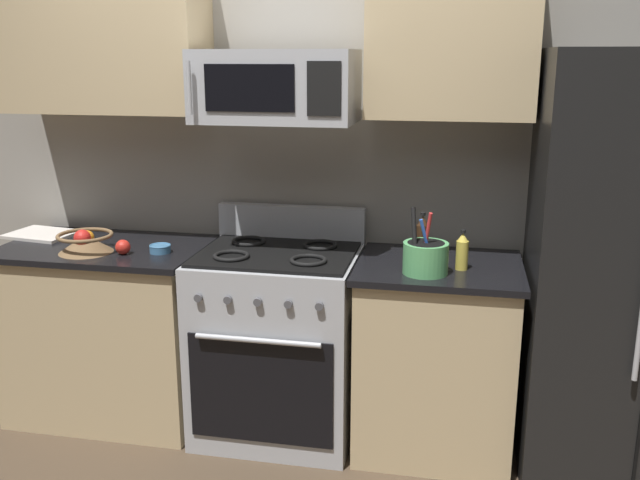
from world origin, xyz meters
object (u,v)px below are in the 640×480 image
Objects in this scene: microwave at (276,86)px; fruit_basket at (85,242)px; bottle_oil at (462,252)px; prep_bowl at (160,248)px; cutting_board at (42,234)px; bottle_soy at (422,238)px; refrigerator at (635,272)px; range_oven at (279,340)px; utensil_crock at (425,257)px; apple_loose at (123,247)px.

microwave reaches higher than fruit_basket.
prep_bowl is at bearing -179.64° from bottle_oil.
microwave is 2.16× the size of cutting_board.
fruit_basket is 1.20× the size of bottle_soy.
cutting_board is at bearing 178.72° from bottle_soy.
refrigerator reaches higher than bottle_oil.
fruit_basket is (-0.92, -0.14, 0.49)m from range_oven.
range_oven is 3.73× the size of utensil_crock.
bottle_oil is (2.17, -0.18, 0.07)m from cutting_board.
cutting_board is (-2.90, 0.13, -0.01)m from refrigerator.
range_oven is 3.25× the size of cutting_board.
apple_loose is (-2.32, -0.12, 0.02)m from refrigerator.
fruit_basket is 0.47m from cutting_board.
apple_loose is at bearing -167.39° from microwave.
bottle_soy is (0.68, 0.07, 0.54)m from range_oven.
bottle_soy is 2.17× the size of prep_bowl.
prep_bowl is at bearing -13.84° from cutting_board.
fruit_basket reaches higher than prep_bowl.
utensil_crock is 1.31× the size of bottle_soy.
range_oven is 1.39m from cutting_board.
bottle_oil is at bearing -4.05° from range_oven.
apple_loose is 0.40× the size of bottle_oil.
refrigerator is at bearing 1.40° from prep_bowl.
fruit_basket is 3.72× the size of apple_loose.
bottle_oil is (1.78, 0.07, 0.03)m from fruit_basket.
refrigerator is at bearing 3.42° from bottle_oil.
refrigerator is (1.59, -0.02, 0.46)m from range_oven.
apple_loose is at bearing -169.53° from range_oven.
bottle_oil reaches higher than fruit_basket.
microwave is 1.53m from cutting_board.
cutting_board is 2.18m from bottle_oil.
range_oven is at bearing 179.38° from refrigerator.
bottle_oil is at bearing 2.63° from apple_loose.
apple_loose is at bearing -177.12° from refrigerator.
range_oven is 1.01m from bottle_oil.
microwave is (-0.00, 0.03, 1.22)m from range_oven.
bottle_oil is (0.86, -0.06, 0.52)m from range_oven.
bottle_soy is at bearing 8.26° from apple_loose.
refrigerator reaches higher than utensil_crock.
range_oven is at bearing 7.07° from prep_bowl.
bottle_oil is at bearing -4.61° from cutting_board.
bottle_oil is 1.43m from prep_bowl.
microwave reaches higher than utensil_crock.
utensil_crock reaches higher than bottle_soy.
utensil_crock is 1.27m from prep_bowl.
bottle_soy is (1.59, 0.20, 0.05)m from fruit_basket.
refrigerator is 0.90m from utensil_crock.
prep_bowl is (-1.27, 0.08, -0.05)m from utensil_crock.
refrigerator is at bearing -1.64° from microwave.
refrigerator is at bearing 8.64° from utensil_crock.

